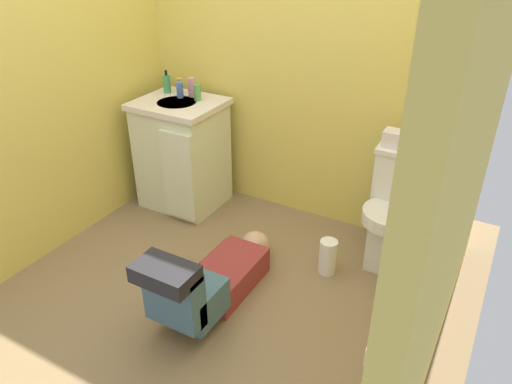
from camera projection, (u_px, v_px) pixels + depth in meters
name	position (u px, v px, depth m)	size (l,w,h in m)	color
ground_plane	(214.00, 293.00, 2.96)	(2.85, 3.19, 0.04)	olive
wall_back	(302.00, 49.00, 3.23)	(2.51, 0.08, 2.40)	#D9C253
wall_left	(33.00, 65.00, 2.88)	(0.08, 2.19, 2.40)	#D9C253
wall_right	(471.00, 148.00, 1.84)	(0.08, 2.19, 2.40)	#D9C253
toilet	(395.00, 211.00, 3.04)	(0.36, 0.46, 0.75)	silver
vanity_cabinet	(182.00, 153.00, 3.66)	(0.60, 0.53, 0.82)	beige
faucet	(190.00, 89.00, 3.55)	(0.02, 0.02, 0.10)	silver
person_plumber	(210.00, 280.00, 2.76)	(0.39, 1.06, 0.52)	maroon
tissue_box	(402.00, 140.00, 2.92)	(0.22, 0.11, 0.10)	silver
toiletry_bag	(428.00, 144.00, 2.85)	(0.12, 0.09, 0.11)	#B22D3F
soap_dispenser	(167.00, 84.00, 3.61)	(0.06, 0.06, 0.17)	#409159
bottle_amber	(179.00, 86.00, 3.60)	(0.04, 0.04, 0.11)	gold
bottle_blue	(180.00, 90.00, 3.52)	(0.05, 0.05, 0.11)	#466BBD
bottle_pink	(192.00, 87.00, 3.53)	(0.05, 0.05, 0.14)	pink
bottle_green	(197.00, 92.00, 3.46)	(0.05, 0.05, 0.12)	#52974A
paper_towel_roll	(328.00, 257.00, 3.05)	(0.11, 0.11, 0.23)	white
toilet_paper_roll	(376.00, 359.00, 2.42)	(0.11, 0.11, 0.10)	white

